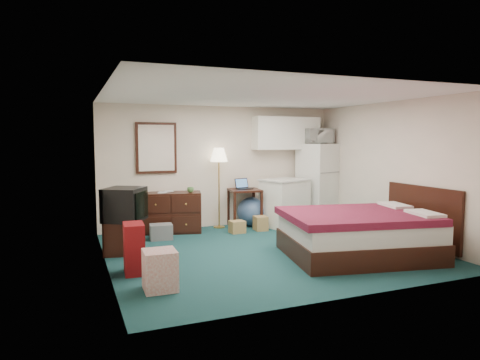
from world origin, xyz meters
name	(u,v)px	position (x,y,z in m)	size (l,w,h in m)	color
floor	(266,251)	(0.00, 0.00, 0.00)	(5.00, 4.50, 0.01)	#19363A
ceiling	(267,96)	(0.00, 0.00, 2.50)	(5.00, 4.50, 0.01)	beige
walls	(267,175)	(0.00, 0.00, 1.25)	(5.01, 4.51, 2.50)	beige
mirror	(156,148)	(-1.35, 2.22, 1.65)	(0.80, 0.06, 1.00)	white
upper_cabinets	(286,133)	(1.45, 2.08, 1.95)	(1.50, 0.35, 0.70)	white
headboard	(422,216)	(2.46, -0.84, 0.55)	(0.06, 1.56, 1.00)	black
dresser	(171,212)	(-1.13, 1.98, 0.39)	(1.16, 0.53, 0.79)	black
floor_lamp	(219,188)	(-0.11, 2.05, 0.82)	(0.36, 0.36, 1.64)	gold
desk	(245,208)	(0.41, 1.93, 0.39)	(0.62, 0.62, 0.79)	black
exercise_ball	(252,212)	(0.58, 1.96, 0.30)	(0.61, 0.61, 0.61)	#3A5883
kitchen_counter	(285,203)	(1.22, 1.68, 0.48)	(0.88, 0.67, 0.96)	white
fridge	(318,183)	(2.13, 1.85, 0.86)	(0.71, 0.71, 1.72)	silver
bed	(358,235)	(1.17, -0.84, 0.34)	(2.15, 1.67, 0.69)	#51071B
tv_stand	(122,237)	(-2.21, 0.75, 0.26)	(0.53, 0.57, 0.53)	black
suitcase	(134,248)	(-2.18, -0.40, 0.34)	(0.26, 0.42, 0.69)	maroon
retail_box	(160,270)	(-1.98, -1.18, 0.24)	(0.39, 0.39, 0.48)	white
file_bin	(161,232)	(-1.44, 1.44, 0.14)	(0.40, 0.30, 0.28)	slate
cardboard_box_a	(237,227)	(0.05, 1.43, 0.12)	(0.28, 0.24, 0.24)	#9F7E45
cardboard_box_b	(260,223)	(0.57, 1.48, 0.14)	(0.24, 0.28, 0.28)	#9F7E45
laptop	(245,184)	(0.41, 1.93, 0.90)	(0.31, 0.25, 0.21)	black
crt_tv	(124,204)	(-2.16, 0.70, 0.79)	(0.57, 0.62, 0.53)	black
microwave	(318,134)	(2.10, 1.85, 1.93)	(0.60, 0.33, 0.41)	silver
book_a	(158,187)	(-1.38, 1.97, 0.90)	(0.17, 0.02, 0.23)	#9F7E45
book_b	(165,187)	(-1.21, 2.07, 0.89)	(0.15, 0.02, 0.20)	#9F7E45
mug	(190,189)	(-0.78, 1.81, 0.85)	(0.13, 0.10, 0.13)	#4E8542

